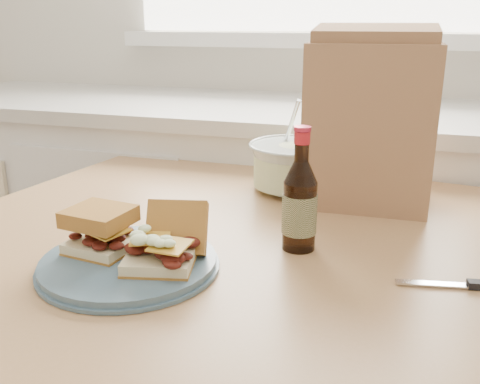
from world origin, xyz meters
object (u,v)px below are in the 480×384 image
(beer_bottle, at_px, (300,204))
(paper_bag, at_px, (369,126))
(dining_table, at_px, (211,288))
(plate, at_px, (129,263))
(coleslaw_bowl, at_px, (295,167))

(beer_bottle, xyz_separation_m, paper_bag, (0.08, 0.27, 0.08))
(dining_table, xyz_separation_m, paper_bag, (0.26, 0.23, 0.28))
(beer_bottle, distance_m, paper_bag, 0.29)
(dining_table, distance_m, paper_bag, 0.45)
(plate, bearing_deg, dining_table, 72.26)
(paper_bag, bearing_deg, dining_table, -139.34)
(dining_table, bearing_deg, paper_bag, 50.34)
(plate, height_order, coleslaw_bowl, coleslaw_bowl)
(dining_table, xyz_separation_m, plate, (-0.06, -0.19, 0.13))
(plate, distance_m, beer_bottle, 0.29)
(plate, xyz_separation_m, paper_bag, (0.32, 0.42, 0.15))
(coleslaw_bowl, distance_m, beer_bottle, 0.32)
(paper_bag, bearing_deg, coleslaw_bowl, 163.11)
(coleslaw_bowl, bearing_deg, paper_bag, -15.46)
(coleslaw_bowl, xyz_separation_m, paper_bag, (0.16, -0.04, 0.11))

